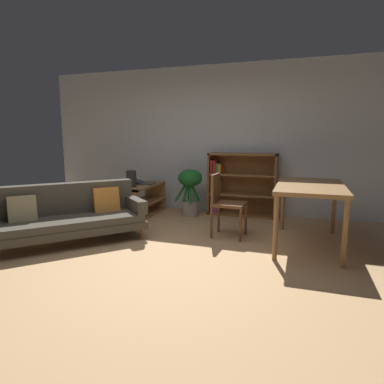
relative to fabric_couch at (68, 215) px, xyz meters
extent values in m
plane|color=tan|center=(1.36, -0.21, -0.37)|extent=(8.16, 8.16, 0.00)
cube|color=silver|center=(1.36, 2.49, 0.98)|extent=(6.80, 0.10, 2.70)
cylinder|color=brown|center=(0.91, 0.39, -0.29)|extent=(0.04, 0.04, 0.15)
cylinder|color=brown|center=(0.44, 0.82, -0.29)|extent=(0.04, 0.04, 0.15)
cube|color=#474238|center=(0.07, -0.06, -0.17)|extent=(1.88, 1.95, 0.10)
cube|color=#474238|center=(0.07, -0.06, -0.07)|extent=(1.81, 1.87, 0.10)
cube|color=#474238|center=(-0.14, 0.13, 0.19)|extent=(1.41, 1.50, 0.42)
cube|color=#474238|center=(0.68, 0.61, 0.07)|extent=(0.63, 0.59, 0.18)
cube|color=tan|center=(-0.39, -0.37, 0.13)|extent=(0.37, 0.38, 0.35)
cube|color=orange|center=(0.33, 0.43, 0.14)|extent=(0.38, 0.39, 0.37)
cube|color=olive|center=(0.27, 2.21, -0.09)|extent=(0.41, 0.04, 0.56)
cube|color=olive|center=(0.27, 1.12, -0.09)|extent=(0.41, 0.04, 0.56)
cube|color=olive|center=(0.27, 1.66, -0.13)|extent=(0.41, 1.08, 0.04)
cube|color=olive|center=(0.27, 1.66, 0.17)|extent=(0.41, 1.12, 0.04)
cube|color=olive|center=(0.27, 1.66, -0.35)|extent=(0.41, 1.08, 0.04)
cube|color=#333338|center=(0.31, 1.83, 0.20)|extent=(0.28, 0.36, 0.02)
cube|color=black|center=(0.09, 1.79, 0.24)|extent=(0.26, 0.34, 0.08)
cylinder|color=#2D2823|center=(0.22, 1.37, 0.33)|extent=(0.17, 0.17, 0.28)
cylinder|color=slate|center=(0.22, 1.37, 0.39)|extent=(0.09, 0.09, 0.01)
cylinder|color=#9E9389|center=(1.09, 1.94, -0.24)|extent=(0.30, 0.30, 0.26)
cylinder|color=#1E6B28|center=(1.16, 1.92, 0.09)|extent=(0.19, 0.07, 0.41)
cylinder|color=#1E6B28|center=(1.15, 2.01, 0.08)|extent=(0.16, 0.17, 0.41)
cylinder|color=#1E6B28|center=(1.03, 2.05, 0.14)|extent=(0.15, 0.26, 0.53)
cylinder|color=#1E6B28|center=(0.95, 1.92, 0.11)|extent=(0.30, 0.09, 0.48)
cylinder|color=#1E6B28|center=(1.04, 1.88, 0.13)|extent=(0.14, 0.16, 0.50)
cylinder|color=#1E6B28|center=(1.12, 1.83, 0.08)|extent=(0.11, 0.25, 0.41)
ellipsoid|color=#1E6B28|center=(1.09, 1.94, 0.31)|extent=(0.44, 0.44, 0.31)
cylinder|color=olive|center=(2.72, 1.53, 0.01)|extent=(0.06, 0.06, 0.76)
cylinder|color=olive|center=(2.72, 0.17, 0.01)|extent=(0.06, 0.06, 0.76)
cylinder|color=olive|center=(3.44, 1.53, 0.01)|extent=(0.06, 0.06, 0.76)
cylinder|color=olive|center=(3.44, 0.17, 0.01)|extent=(0.06, 0.06, 0.76)
cube|color=olive|center=(3.08, 0.85, 0.41)|extent=(0.82, 1.46, 0.05)
cylinder|color=brown|center=(2.24, 1.06, -0.14)|extent=(0.04, 0.04, 0.45)
cylinder|color=brown|center=(2.22, 0.71, -0.14)|extent=(0.04, 0.04, 0.45)
cylinder|color=brown|center=(1.83, 1.08, -0.14)|extent=(0.04, 0.04, 0.45)
cylinder|color=brown|center=(1.82, 0.73, -0.14)|extent=(0.04, 0.04, 0.45)
cube|color=brown|center=(2.03, 0.89, 0.10)|extent=(0.46, 0.40, 0.04)
cube|color=brown|center=(1.82, 0.90, 0.32)|extent=(0.05, 0.35, 0.40)
cube|color=brown|center=(1.38, 2.26, 0.19)|extent=(0.04, 0.34, 1.12)
cube|color=brown|center=(2.55, 2.26, 0.19)|extent=(0.04, 0.34, 1.12)
cube|color=brown|center=(1.96, 2.26, 0.74)|extent=(1.21, 0.34, 0.04)
cube|color=brown|center=(1.96, 2.26, -0.35)|extent=(1.21, 0.34, 0.04)
cube|color=brown|center=(1.96, 2.41, 0.19)|extent=(1.18, 0.04, 1.12)
cube|color=brown|center=(1.96, 2.26, 0.01)|extent=(1.18, 0.33, 0.04)
cube|color=brown|center=(1.96, 2.26, 0.37)|extent=(1.18, 0.33, 0.04)
cube|color=#993884|center=(1.44, 2.23, -0.24)|extent=(0.04, 0.23, 0.19)
cube|color=#993884|center=(1.48, 2.24, -0.26)|extent=(0.03, 0.27, 0.14)
cube|color=#993884|center=(1.52, 2.22, -0.26)|extent=(0.05, 0.21, 0.14)
cube|color=orange|center=(1.43, 2.23, 0.10)|extent=(0.04, 0.22, 0.15)
cube|color=orange|center=(1.49, 2.24, 0.12)|extent=(0.04, 0.26, 0.18)
cube|color=gold|center=(1.54, 2.22, 0.13)|extent=(0.06, 0.21, 0.21)
cube|color=red|center=(1.43, 2.24, 0.51)|extent=(0.03, 0.29, 0.24)
cube|color=red|center=(1.48, 2.23, 0.50)|extent=(0.04, 0.23, 0.23)
cube|color=#337F47|center=(1.53, 2.24, 0.48)|extent=(0.03, 0.28, 0.18)
cube|color=orange|center=(1.57, 2.24, 0.47)|extent=(0.05, 0.27, 0.17)
camera|label=1|loc=(2.97, -3.56, 1.03)|focal=30.70mm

